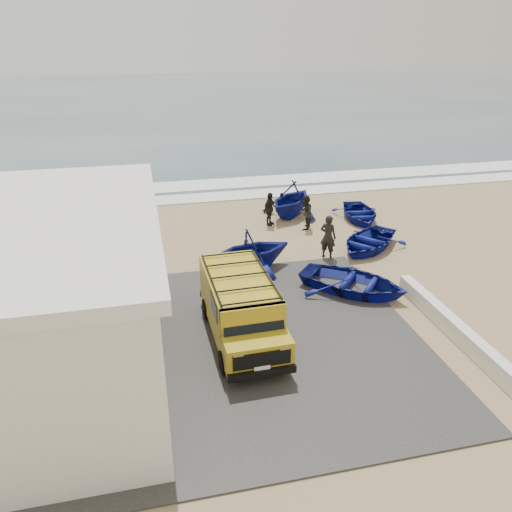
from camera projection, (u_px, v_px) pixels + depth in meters
ground at (266, 305)px, 16.52m from camera, size 160.00×160.00×0.00m
slab at (215, 347)px, 14.33m from camera, size 12.00×10.00×0.05m
ocean at (163, 99)px, 66.22m from camera, size 180.00×88.00×0.01m
surf_line at (212, 197)px, 27.16m from camera, size 180.00×1.60×0.06m
surf_wash at (206, 185)px, 29.38m from camera, size 180.00×2.20×0.04m
parapet at (454, 328)px, 14.77m from camera, size 0.35×6.00×0.55m
van at (241, 306)px, 14.43m from camera, size 1.93×4.58×1.95m
boat_near_left at (353, 282)px, 17.21m from camera, size 4.55×4.46×0.77m
boat_near_right at (368, 241)px, 20.63m from camera, size 4.27×4.15×0.72m
boat_mid_left at (252, 250)px, 18.71m from camera, size 3.59×3.28×1.62m
boat_mid_right at (359, 213)px, 23.87m from camera, size 2.77×3.53×0.66m
boat_far_left at (291, 199)px, 24.17m from camera, size 4.34×4.36×1.74m
fisherman_front at (328, 237)px, 19.64m from camera, size 0.77×0.76×1.79m
fisherman_middle at (305, 213)px, 22.58m from camera, size 0.90×0.96×1.57m
fisherman_back at (270, 209)px, 23.06m from camera, size 0.91×0.92×1.56m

